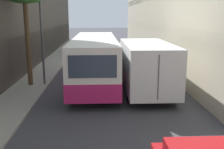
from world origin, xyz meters
name	(u,v)px	position (x,y,z in m)	size (l,w,h in m)	color
ground_plane	(109,84)	(0.00, 15.00, 0.00)	(150.00, 150.00, 0.00)	#38383D
sidewalk_left	(32,84)	(-4.76, 15.00, 0.05)	(2.10, 60.00, 0.11)	gray
bus	(95,59)	(-0.87, 15.26, 1.54)	(2.57, 10.34, 2.88)	silver
box_truck	(144,63)	(1.97, 13.88, 1.51)	(2.43, 8.09, 2.76)	silver
panel_van	(86,44)	(-2.15, 28.43, 1.03)	(1.87, 4.68, 1.83)	#BCBCC1
street_lamp	(40,7)	(-3.96, 14.87, 4.70)	(0.36, 0.80, 6.59)	#38383D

